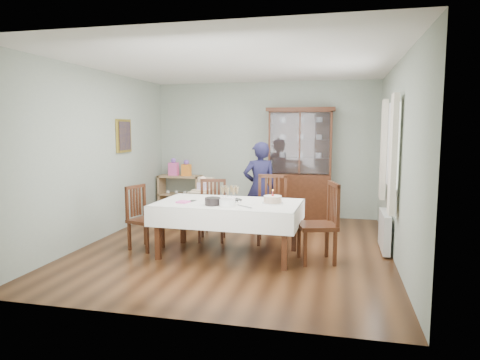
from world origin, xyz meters
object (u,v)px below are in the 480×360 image
(champagne_tray, at_px, (230,196))
(gift_bag_orange, at_px, (186,169))
(chair_far_right, at_px, (272,223))
(gift_bag_pink, at_px, (174,168))
(dining_table, at_px, (228,228))
(high_chair, at_px, (203,209))
(chair_far_left, at_px, (212,222))
(woman, at_px, (260,188))
(birthday_cake, at_px, (273,200))
(chair_end_right, at_px, (318,238))
(chair_end_left, at_px, (145,230))
(sideboard, at_px, (180,194))
(china_cabinet, at_px, (300,162))

(champagne_tray, distance_m, gift_bag_orange, 3.03)
(chair_far_right, xyz_separation_m, gift_bag_pink, (-2.37, 1.87, 0.65))
(dining_table, xyz_separation_m, high_chair, (-0.83, 1.40, -0.01))
(chair_far_left, xyz_separation_m, woman, (0.65, 0.67, 0.49))
(high_chair, bearing_deg, gift_bag_orange, 132.89)
(woman, distance_m, birthday_cake, 1.45)
(champagne_tray, bearing_deg, dining_table, -86.47)
(dining_table, relative_size, chair_end_right, 1.90)
(chair_end_left, distance_m, champagne_tray, 1.39)
(dining_table, distance_m, champagne_tray, 0.45)
(dining_table, height_order, sideboard, sideboard)
(sideboard, bearing_deg, chair_end_right, -42.13)
(chair_end_right, relative_size, birthday_cake, 3.73)
(chair_end_right, bearing_deg, high_chair, -141.25)
(china_cabinet, relative_size, high_chair, 2.29)
(china_cabinet, bearing_deg, birthday_cake, -92.94)
(chair_end_left, height_order, chair_end_right, chair_end_right)
(champagne_tray, height_order, gift_bag_orange, gift_bag_orange)
(dining_table, relative_size, chair_far_right, 1.93)
(sideboard, xyz_separation_m, birthday_cake, (2.36, -2.66, 0.41))
(dining_table, bearing_deg, woman, 82.38)
(chair_end_right, bearing_deg, champagne_tray, -111.95)
(china_cabinet, bearing_deg, champagne_tray, -106.51)
(china_cabinet, height_order, birthday_cake, china_cabinet)
(chair_far_right, bearing_deg, champagne_tray, -132.54)
(chair_far_left, relative_size, gift_bag_orange, 2.87)
(chair_far_left, xyz_separation_m, chair_end_left, (-0.83, -0.70, -0.01))
(chair_far_right, distance_m, woman, 0.83)
(high_chair, bearing_deg, gift_bag_pink, 141.34)
(dining_table, distance_m, chair_far_right, 0.94)
(woman, bearing_deg, chair_end_left, 20.57)
(woman, bearing_deg, chair_far_left, 23.54)
(chair_end_right, bearing_deg, chair_end_left, -108.07)
(china_cabinet, height_order, chair_far_right, china_cabinet)
(sideboard, distance_m, chair_far_right, 2.93)
(chair_far_right, xyz_separation_m, woman, (-0.31, 0.61, 0.47))
(gift_bag_orange, bearing_deg, chair_end_right, -43.37)
(birthday_cake, bearing_deg, dining_table, -177.92)
(chair_far_left, xyz_separation_m, birthday_cake, (1.08, -0.71, 0.53))
(chair_end_right, relative_size, gift_bag_orange, 3.20)
(chair_far_left, bearing_deg, gift_bag_pink, 116.39)
(high_chair, height_order, birthday_cake, birthday_cake)
(dining_table, bearing_deg, chair_end_left, 178.61)
(chair_end_right, bearing_deg, woman, -160.26)
(chair_far_left, xyz_separation_m, chair_far_right, (0.95, 0.06, 0.03))
(chair_end_left, height_order, birthday_cake, birthday_cake)
(woman, xyz_separation_m, champagne_tray, (-0.19, -1.31, 0.05))
(chair_end_left, bearing_deg, birthday_cake, -73.50)
(woman, bearing_deg, champagne_tray, 59.24)
(chair_far_right, xyz_separation_m, chair_end_right, (0.75, -0.81, 0.01))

